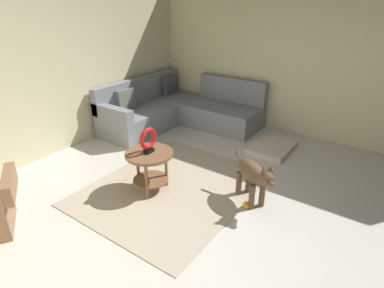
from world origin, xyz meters
TOP-DOWN VIEW (x-y plane):
  - ground_plane at (0.00, 0.00)m, footprint 6.00×6.00m
  - wall_back at (0.00, 2.94)m, footprint 6.00×0.12m
  - wall_right at (2.94, 0.00)m, footprint 0.12×6.00m
  - area_rug at (0.15, 0.70)m, footprint 2.30×1.90m
  - sectional_couch at (1.99, 2.02)m, footprint 2.20×2.25m
  - side_table at (-0.04, 0.91)m, footprint 0.60×0.60m
  - torus_sculpture at (-0.04, 0.91)m, footprint 0.28×0.08m
  - dog_bed_mat at (1.98, 0.08)m, footprint 0.80×0.60m
  - dog at (0.46, -0.28)m, footprint 0.51×0.74m
  - dog_toy_ball at (0.31, -0.29)m, footprint 0.09×0.09m

SIDE VIEW (x-z plane):
  - ground_plane at x=0.00m, z-range -0.10..0.00m
  - area_rug at x=0.15m, z-range 0.00..0.01m
  - dog_toy_ball at x=0.31m, z-range 0.00..0.09m
  - dog_bed_mat at x=1.98m, z-range 0.00..0.09m
  - sectional_couch at x=1.99m, z-range -0.15..0.73m
  - dog at x=0.46m, z-range 0.06..0.69m
  - side_table at x=-0.04m, z-range 0.15..0.69m
  - torus_sculpture at x=-0.04m, z-range 0.55..0.87m
  - wall_back at x=0.00m, z-range 0.00..2.70m
  - wall_right at x=2.94m, z-range 0.00..2.70m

